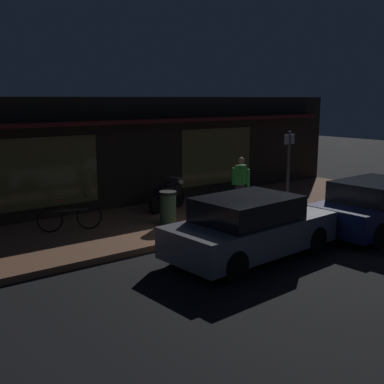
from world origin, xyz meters
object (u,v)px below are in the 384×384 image
sign_post (289,164)px  parked_car_far (377,206)px  trash_bin (168,208)px  person_bystander (241,183)px  bicycle_parked (70,217)px  motorcycle (168,194)px  parked_car_near (250,227)px

sign_post → parked_car_far: (0.04, -3.09, -0.81)m
trash_bin → parked_car_far: bearing=-39.3°
parked_car_far → sign_post: bearing=90.8°
sign_post → trash_bin: sign_post is taller
person_bystander → parked_car_far: size_ratio=0.40×
bicycle_parked → sign_post: sign_post is taller
motorcycle → trash_bin: size_ratio=1.77×
parked_car_near → parked_car_far: size_ratio=1.01×
bicycle_parked → person_bystander: person_bystander is taller
person_bystander → parked_car_far: bearing=-63.9°
bicycle_parked → parked_car_near: parked_car_near is taller
trash_bin → sign_post: bearing=-6.3°
parked_car_near → bicycle_parked: bearing=121.6°
parked_car_near → trash_bin: bearing=92.9°
person_bystander → sign_post: size_ratio=0.70×
sign_post → parked_car_near: bearing=-148.5°
trash_bin → motorcycle: bearing=55.2°
person_bystander → bicycle_parked: bearing=167.2°
motorcycle → sign_post: bearing=-30.2°
trash_bin → parked_car_far: (4.35, -3.56, 0.08)m
parked_car_far → person_bystander: bearing=116.1°
bicycle_parked → person_bystander: 5.16m
bicycle_parked → parked_car_far: bearing=-34.6°
person_bystander → trash_bin: bearing=178.6°
bicycle_parked → parked_car_near: bearing=-58.4°
person_bystander → sign_post: sign_post is taller
sign_post → trash_bin: 4.42m
trash_bin → bicycle_parked: bearing=155.6°
person_bystander → parked_car_near: person_bystander is taller
trash_bin → parked_car_near: 3.02m
motorcycle → bicycle_parked: size_ratio=1.04×
motorcycle → parked_car_near: (-0.85, -4.46, 0.06)m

